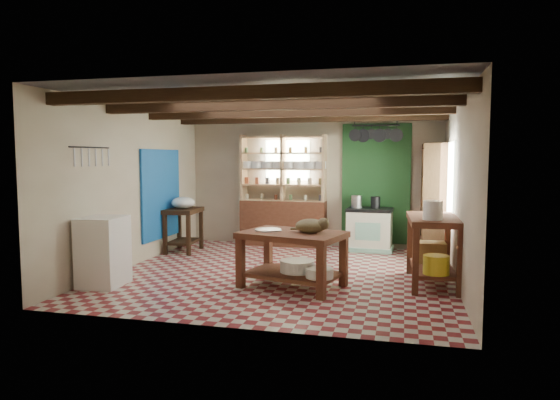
% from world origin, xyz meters
% --- Properties ---
extents(floor, '(5.00, 5.00, 0.02)m').
position_xyz_m(floor, '(0.00, 0.00, -0.01)').
color(floor, maroon).
rests_on(floor, ground).
extents(ceiling, '(5.00, 5.00, 0.02)m').
position_xyz_m(ceiling, '(0.00, 0.00, 2.60)').
color(ceiling, '#49484D').
rests_on(ceiling, wall_back).
extents(wall_back, '(5.00, 0.04, 2.60)m').
position_xyz_m(wall_back, '(0.00, 2.50, 1.30)').
color(wall_back, beige).
rests_on(wall_back, floor).
extents(wall_front, '(5.00, 0.04, 2.60)m').
position_xyz_m(wall_front, '(0.00, -2.50, 1.30)').
color(wall_front, beige).
rests_on(wall_front, floor).
extents(wall_left, '(0.04, 5.00, 2.60)m').
position_xyz_m(wall_left, '(-2.50, 0.00, 1.30)').
color(wall_left, beige).
rests_on(wall_left, floor).
extents(wall_right, '(0.04, 5.00, 2.60)m').
position_xyz_m(wall_right, '(2.50, 0.00, 1.30)').
color(wall_right, beige).
rests_on(wall_right, floor).
extents(ceiling_beams, '(5.00, 3.80, 0.15)m').
position_xyz_m(ceiling_beams, '(0.00, 0.00, 2.48)').
color(ceiling_beams, '#372113').
rests_on(ceiling_beams, ceiling).
extents(blue_wall_patch, '(0.04, 1.40, 1.60)m').
position_xyz_m(blue_wall_patch, '(-2.47, 0.90, 1.10)').
color(blue_wall_patch, '#1659AB').
rests_on(blue_wall_patch, wall_left).
extents(green_wall_patch, '(1.30, 0.04, 2.30)m').
position_xyz_m(green_wall_patch, '(1.25, 2.47, 1.25)').
color(green_wall_patch, '#1C4821').
rests_on(green_wall_patch, wall_back).
extents(window_back, '(0.90, 0.02, 0.80)m').
position_xyz_m(window_back, '(-0.50, 2.48, 1.70)').
color(window_back, silver).
rests_on(window_back, wall_back).
extents(window_right, '(0.02, 1.30, 1.20)m').
position_xyz_m(window_right, '(2.48, 1.00, 1.40)').
color(window_right, silver).
rests_on(window_right, wall_right).
extents(utensil_rail, '(0.06, 0.90, 0.28)m').
position_xyz_m(utensil_rail, '(-2.44, -1.20, 1.78)').
color(utensil_rail, black).
rests_on(utensil_rail, wall_left).
extents(pot_rack, '(0.86, 0.12, 0.36)m').
position_xyz_m(pot_rack, '(1.25, 2.05, 2.18)').
color(pot_rack, black).
rests_on(pot_rack, ceiling).
extents(shelving_unit, '(1.70, 0.34, 2.20)m').
position_xyz_m(shelving_unit, '(-0.55, 2.31, 1.10)').
color(shelving_unit, tan).
rests_on(shelving_unit, floor).
extents(tall_rack, '(0.40, 0.86, 2.00)m').
position_xyz_m(tall_rack, '(2.28, 1.80, 1.00)').
color(tall_rack, '#372113').
rests_on(tall_rack, floor).
extents(work_table, '(1.52, 1.20, 0.76)m').
position_xyz_m(work_table, '(0.32, -0.75, 0.38)').
color(work_table, brown).
rests_on(work_table, floor).
extents(stove, '(0.86, 0.61, 0.81)m').
position_xyz_m(stove, '(1.16, 2.15, 0.40)').
color(stove, white).
rests_on(stove, floor).
extents(prep_table, '(0.61, 0.84, 0.81)m').
position_xyz_m(prep_table, '(-2.20, 1.24, 0.41)').
color(prep_table, '#372113').
rests_on(prep_table, floor).
extents(white_cabinet, '(0.58, 0.67, 0.95)m').
position_xyz_m(white_cabinet, '(-2.22, -1.30, 0.48)').
color(white_cabinet, white).
rests_on(white_cabinet, floor).
extents(right_counter, '(0.73, 1.36, 0.95)m').
position_xyz_m(right_counter, '(2.18, -0.15, 0.47)').
color(right_counter, brown).
rests_on(right_counter, floor).
extents(cat, '(0.44, 0.35, 0.19)m').
position_xyz_m(cat, '(0.58, -0.76, 0.85)').
color(cat, olive).
rests_on(cat, work_table).
extents(steel_tray, '(0.45, 0.45, 0.02)m').
position_xyz_m(steel_tray, '(-0.03, -0.71, 0.77)').
color(steel_tray, '#AFADB5').
rests_on(steel_tray, work_table).
extents(basin_large, '(0.58, 0.58, 0.16)m').
position_xyz_m(basin_large, '(0.38, -0.71, 0.28)').
color(basin_large, white).
rests_on(basin_large, work_table).
extents(basin_small, '(0.44, 0.44, 0.13)m').
position_xyz_m(basin_small, '(0.73, -0.96, 0.26)').
color(basin_small, white).
rests_on(basin_small, work_table).
extents(kettle_left, '(0.21, 0.21, 0.23)m').
position_xyz_m(kettle_left, '(0.91, 2.16, 0.93)').
color(kettle_left, '#AFADB5').
rests_on(kettle_left, stove).
extents(kettle_right, '(0.18, 0.18, 0.22)m').
position_xyz_m(kettle_right, '(1.26, 2.14, 0.92)').
color(kettle_right, black).
rests_on(kettle_right, stove).
extents(enamel_bowl, '(0.46, 0.46, 0.22)m').
position_xyz_m(enamel_bowl, '(-2.20, 1.24, 0.92)').
color(enamel_bowl, white).
rests_on(enamel_bowl, prep_table).
extents(white_bucket, '(0.26, 0.26, 0.25)m').
position_xyz_m(white_bucket, '(2.15, -0.50, 1.07)').
color(white_bucket, white).
rests_on(white_bucket, right_counter).
extents(wicker_basket, '(0.43, 0.35, 0.29)m').
position_xyz_m(wicker_basket, '(2.17, 0.15, 0.40)').
color(wicker_basket, '#A77B43').
rests_on(wicker_basket, right_counter).
extents(yellow_tub, '(0.35, 0.35, 0.24)m').
position_xyz_m(yellow_tub, '(2.20, -0.60, 0.37)').
color(yellow_tub, yellow).
rests_on(yellow_tub, right_counter).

